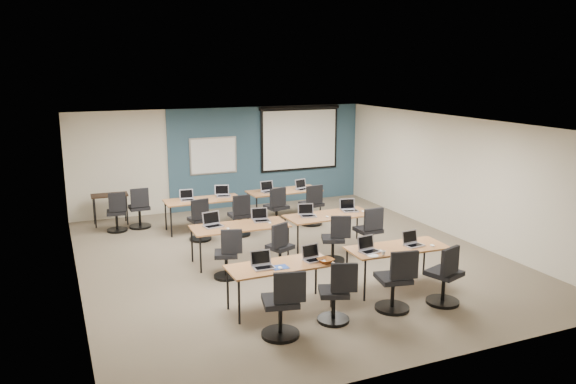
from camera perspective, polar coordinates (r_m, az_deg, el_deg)
name	(u,v)px	position (r m, az deg, el deg)	size (l,w,h in m)	color
floor	(290,257)	(11.38, 0.20, -6.66)	(8.00, 9.00, 0.02)	#6B6354
ceiling	(290,123)	(10.79, 0.21, 6.99)	(8.00, 9.00, 0.02)	white
wall_back	(224,158)	(15.17, -6.56, 3.42)	(8.00, 0.04, 2.70)	beige
wall_front	(433,265)	(7.26, 14.55, -7.21)	(8.00, 0.04, 2.70)	beige
wall_left	(73,213)	(10.15, -21.01, -1.96)	(0.04, 9.00, 2.70)	beige
wall_right	(454,177)	(13.08, 16.51, 1.50)	(0.04, 9.00, 2.70)	beige
blue_accent_panel	(267,156)	(15.54, -2.10, 3.71)	(5.50, 0.04, 2.70)	#3D5977
whiteboard	(213,156)	(15.00, -7.59, 3.67)	(1.28, 0.03, 0.98)	#B2B2B2
projector_screen	(300,135)	(15.77, 1.21, 5.82)	(2.40, 0.10, 1.82)	black
training_table_front_left	(280,268)	(8.87, -0.83, -7.69)	(1.66, 0.69, 0.73)	brown
training_table_front_right	(397,250)	(9.88, 11.03, -5.76)	(1.74, 0.73, 0.73)	#9A662E
training_table_mid_left	(240,228)	(11.01, -4.91, -3.62)	(1.89, 0.79, 0.73)	brown
training_table_mid_right	(329,217)	(11.79, 4.22, -2.51)	(1.86, 0.77, 0.73)	#9D6D40
training_table_back_left	(203,201)	(13.24, -8.62, -0.94)	(1.77, 0.74, 0.73)	#A2692C
training_table_back_right	(284,192)	(14.04, -0.39, -0.01)	(1.83, 0.76, 0.73)	brown
laptop_0	(263,263)	(8.73, -2.60, -7.27)	(0.33, 0.28, 0.25)	#A7A7AD
mouse_0	(280,268)	(8.69, -0.80, -7.70)	(0.07, 0.10, 0.04)	white
task_chair_0	(283,309)	(8.06, -0.55, -11.82)	(0.55, 0.55, 1.03)	black
laptop_1	(312,256)	(9.05, 2.50, -6.55)	(0.31, 0.26, 0.24)	#AAAAB3
mouse_1	(324,262)	(8.97, 3.69, -7.07)	(0.06, 0.09, 0.03)	white
task_chair_1	(336,297)	(8.54, 4.93, -10.62)	(0.51, 0.49, 0.97)	black
laptop_2	(368,248)	(9.54, 8.17, -5.64)	(0.33, 0.28, 0.25)	silver
mouse_2	(381,251)	(9.58, 9.43, -5.92)	(0.06, 0.10, 0.03)	white
task_chair_2	(395,285)	(9.04, 10.86, -9.28)	(0.55, 0.55, 1.02)	black
laptop_3	(413,242)	(10.00, 12.54, -4.96)	(0.32, 0.27, 0.24)	silver
mouse_3	(432,246)	(10.03, 14.45, -5.29)	(0.06, 0.10, 0.04)	white
task_chair_3	(445,280)	(9.44, 15.66, -8.60)	(0.56, 0.54, 1.02)	black
laptop_4	(213,223)	(11.00, -7.67, -3.12)	(0.36, 0.30, 0.27)	#AEAEB3
mouse_4	(228,228)	(10.78, -6.12, -3.71)	(0.06, 0.09, 0.03)	white
task_chair_4	(228,258)	(10.24, -6.14, -6.67)	(0.48, 0.47, 0.95)	black
laptop_5	(261,218)	(11.28, -2.78, -2.63)	(0.33, 0.28, 0.25)	silver
mouse_5	(270,223)	(11.10, -1.85, -3.16)	(0.06, 0.09, 0.03)	white
task_chair_5	(280,251)	(10.56, -0.82, -5.98)	(0.49, 0.46, 0.95)	black
laptop_6	(307,213)	(11.63, 1.98, -2.16)	(0.33, 0.28, 0.25)	#A5A5A8
mouse_6	(327,217)	(11.57, 3.99, -2.52)	(0.06, 0.10, 0.03)	white
task_chair_6	(335,243)	(11.04, 4.79, -5.15)	(0.51, 0.48, 0.96)	black
laptop_7	(349,208)	(12.11, 6.23, -1.63)	(0.33, 0.28, 0.25)	#B0B0BE
mouse_7	(363,211)	(12.07, 7.63, -1.96)	(0.06, 0.10, 0.04)	white
task_chair_7	(369,235)	(11.55, 8.25, -4.32)	(0.53, 0.53, 1.01)	black
laptop_8	(187,197)	(13.22, -10.20, -0.55)	(0.31, 0.27, 0.24)	#AAAAAF
mouse_8	(196,201)	(13.01, -9.29, -0.94)	(0.06, 0.09, 0.03)	white
task_chair_8	(200,223)	(12.48, -8.92, -3.14)	(0.49, 0.49, 0.97)	black
laptop_9	(223,193)	(13.49, -6.62, -0.15)	(0.34, 0.29, 0.26)	silver
mouse_9	(235,197)	(13.29, -5.43, -0.55)	(0.06, 0.09, 0.03)	white
task_chair_9	(240,219)	(12.72, -4.89, -2.72)	(0.49, 0.49, 0.98)	black
laptop_10	(268,189)	(13.86, -2.04, 0.27)	(0.34, 0.29, 0.26)	#A8A8A8
mouse_10	(279,193)	(13.63, -0.91, -0.15)	(0.07, 0.10, 0.04)	white
task_chair_10	(277,211)	(13.30, -1.14, -1.93)	(0.52, 0.52, 1.00)	black
laptop_11	(302,187)	(14.13, 1.43, 0.51)	(0.33, 0.28, 0.25)	#ABABB2
mouse_11	(311,189)	(14.10, 2.36, 0.26)	(0.05, 0.09, 0.03)	white
task_chair_11	(312,208)	(13.55, 2.46, -1.65)	(0.53, 0.53, 1.01)	black
blue_mousepad	(280,267)	(8.74, -0.82, -7.65)	(0.25, 0.21, 0.01)	#2242A3
snack_bowl	(326,260)	(8.96, 3.86, -6.93)	(0.29, 0.29, 0.07)	#955F31
snack_plate	(373,256)	(9.34, 8.63, -6.42)	(0.18, 0.18, 0.01)	white
coffee_cup	(383,253)	(9.39, 9.67, -6.17)	(0.05, 0.05, 0.05)	white
utility_table	(110,199)	(14.19, -17.67, -0.64)	(0.85, 0.47, 0.75)	black
spare_chair_a	(140,211)	(13.74, -14.83, -1.91)	(0.51, 0.51, 0.99)	black
spare_chair_b	(117,215)	(13.58, -17.00, -2.29)	(0.47, 0.47, 0.96)	black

